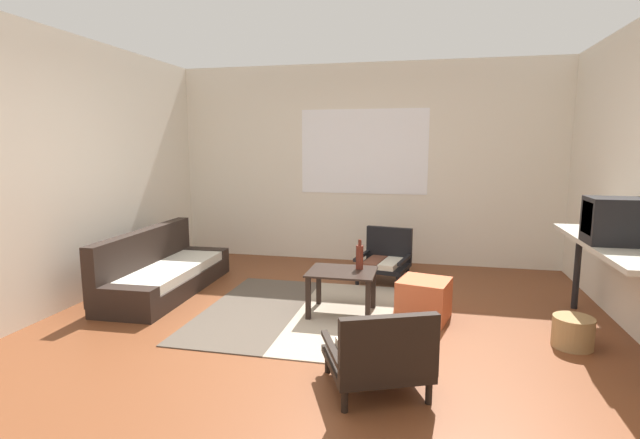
{
  "coord_description": "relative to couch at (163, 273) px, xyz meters",
  "views": [
    {
      "loc": [
        0.86,
        -3.55,
        1.61
      ],
      "look_at": [
        -0.19,
        1.16,
        0.86
      ],
      "focal_mm": 26.85,
      "sensor_mm": 36.0,
      "label": 1
    }
  ],
  "objects": [
    {
      "name": "ground_plane",
      "position": [
        1.97,
        -1.08,
        -0.21
      ],
      "size": [
        7.8,
        7.8,
        0.0
      ],
      "primitive_type": "plane",
      "color": "brown"
    },
    {
      "name": "far_wall_with_window",
      "position": [
        1.97,
        1.98,
        1.14
      ],
      "size": [
        5.6,
        0.13,
        2.7
      ],
      "color": "silver",
      "rests_on": "ground"
    },
    {
      "name": "side_wall_left",
      "position": [
        -0.69,
        -0.78,
        1.14
      ],
      "size": [
        0.12,
        6.6,
        2.7
      ],
      "primitive_type": "cube",
      "color": "silver",
      "rests_on": "ground"
    },
    {
      "name": "area_rug",
      "position": [
        1.64,
        -0.34,
        -0.21
      ],
      "size": [
        1.81,
        2.04,
        0.01
      ],
      "color": "#4C4238",
      "rests_on": "ground"
    },
    {
      "name": "couch",
      "position": [
        0.0,
        0.0,
        0.0
      ],
      "size": [
        0.74,
        1.92,
        0.69
      ],
      "color": "black",
      "rests_on": "ground"
    },
    {
      "name": "coffee_table",
      "position": [
        2.07,
        -0.28,
        0.13
      ],
      "size": [
        0.63,
        0.52,
        0.43
      ],
      "color": "black",
      "rests_on": "ground"
    },
    {
      "name": "armchair_by_window",
      "position": [
        2.36,
        1.0,
        0.07
      ],
      "size": [
        0.66,
        0.66,
        0.62
      ],
      "color": "black",
      "rests_on": "ground"
    },
    {
      "name": "armchair_striped_foreground",
      "position": [
        2.56,
        -1.69,
        0.05
      ],
      "size": [
        0.81,
        0.81,
        0.6
      ],
      "color": "black",
      "rests_on": "ground"
    },
    {
      "name": "ottoman_orange",
      "position": [
        2.83,
        -0.23,
        -0.02
      ],
      "size": [
        0.53,
        0.53,
        0.38
      ],
      "primitive_type": "cube",
      "rotation": [
        0.0,
        0.0,
        -0.24
      ],
      "color": "#BC5633",
      "rests_on": "ground"
    },
    {
      "name": "console_shelf",
      "position": [
        4.3,
        -0.47,
        0.55
      ],
      "size": [
        0.47,
        1.84,
        0.84
      ],
      "color": "#B2AD9E",
      "rests_on": "ground"
    },
    {
      "name": "crt_television",
      "position": [
        4.3,
        -0.53,
        0.81
      ],
      "size": [
        0.47,
        0.33,
        0.37
      ],
      "color": "black",
      "rests_on": "console_shelf"
    },
    {
      "name": "clay_vase",
      "position": [
        4.3,
        0.03,
        0.75
      ],
      "size": [
        0.2,
        0.2,
        0.32
      ],
      "color": "brown",
      "rests_on": "console_shelf"
    },
    {
      "name": "glass_bottle",
      "position": [
        2.22,
        -0.17,
        0.34
      ],
      "size": [
        0.07,
        0.07,
        0.29
      ],
      "color": "#5B2319",
      "rests_on": "coffee_table"
    },
    {
      "name": "wicker_basket",
      "position": [
        4.01,
        -0.62,
        -0.09
      ],
      "size": [
        0.31,
        0.31,
        0.25
      ],
      "primitive_type": "cylinder",
      "color": "#9E7A4C",
      "rests_on": "ground"
    }
  ]
}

